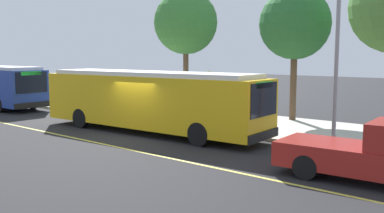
# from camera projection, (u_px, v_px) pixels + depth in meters

# --- Properties ---
(ground_plane) EXTENTS (120.00, 120.00, 0.00)m
(ground_plane) POSITION_uv_depth(u_px,v_px,m) (139.00, 136.00, 19.85)
(ground_plane) COLOR #232326
(sidewalk_curb) EXTENTS (44.00, 6.40, 0.15)m
(sidewalk_curb) POSITION_uv_depth(u_px,v_px,m) (217.00, 120.00, 24.38)
(sidewalk_curb) COLOR #B7B2A8
(sidewalk_curb) RESTS_ON ground_plane
(lane_stripe_center) EXTENTS (36.00, 0.14, 0.01)m
(lane_stripe_center) POSITION_uv_depth(u_px,v_px,m) (101.00, 144.00, 18.18)
(lane_stripe_center) COLOR #E0D64C
(lane_stripe_center) RESTS_ON ground_plane
(transit_bus_main) EXTENTS (12.47, 3.32, 2.95)m
(transit_bus_main) POSITION_uv_depth(u_px,v_px,m) (149.00, 99.00, 20.64)
(transit_bus_main) COLOR gold
(transit_bus_main) RESTS_ON ground_plane
(pickup_truck) EXTENTS (5.52, 2.37, 1.85)m
(pickup_truck) POSITION_uv_depth(u_px,v_px,m) (379.00, 155.00, 12.46)
(pickup_truck) COLOR maroon
(pickup_truck) RESTS_ON ground_plane
(bus_shelter) EXTENTS (2.90, 1.60, 2.48)m
(bus_shelter) POSITION_uv_depth(u_px,v_px,m) (202.00, 87.00, 24.49)
(bus_shelter) COLOR #333338
(bus_shelter) RESTS_ON sidewalk_curb
(waiting_bench) EXTENTS (1.60, 0.48, 0.95)m
(waiting_bench) POSITION_uv_depth(u_px,v_px,m) (205.00, 109.00, 24.58)
(waiting_bench) COLOR brown
(waiting_bench) RESTS_ON sidewalk_curb
(route_sign_post) EXTENTS (0.44, 0.08, 2.80)m
(route_sign_post) POSITION_uv_depth(u_px,v_px,m) (209.00, 91.00, 21.50)
(route_sign_post) COLOR #333338
(route_sign_post) RESTS_ON sidewalk_curb
(pedestrian_commuter) EXTENTS (0.24, 0.40, 1.69)m
(pedestrian_commuter) POSITION_uv_depth(u_px,v_px,m) (152.00, 101.00, 24.74)
(pedestrian_commuter) COLOR #282D47
(pedestrian_commuter) RESTS_ON sidewalk_curb
(street_tree_upstreet) EXTENTS (3.89, 3.89, 7.22)m
(street_tree_upstreet) POSITION_uv_depth(u_px,v_px,m) (295.00, 24.00, 23.33)
(street_tree_upstreet) COLOR brown
(street_tree_upstreet) RESTS_ON sidewalk_curb
(street_tree_downstreet) EXTENTS (4.23, 4.23, 7.85)m
(street_tree_downstreet) POSITION_uv_depth(u_px,v_px,m) (186.00, 23.00, 28.45)
(street_tree_downstreet) COLOR brown
(street_tree_downstreet) RESTS_ON sidewalk_curb
(utility_pole) EXTENTS (0.16, 0.16, 6.40)m
(utility_pole) POSITION_uv_depth(u_px,v_px,m) (336.00, 65.00, 16.80)
(utility_pole) COLOR gray
(utility_pole) RESTS_ON sidewalk_curb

